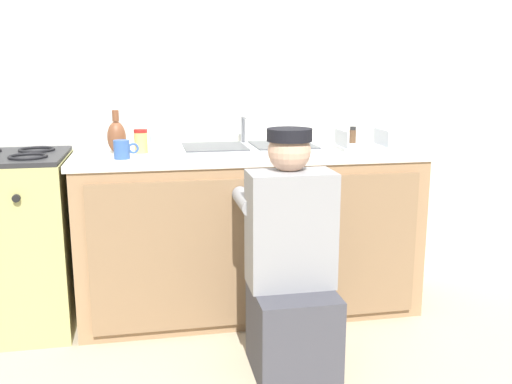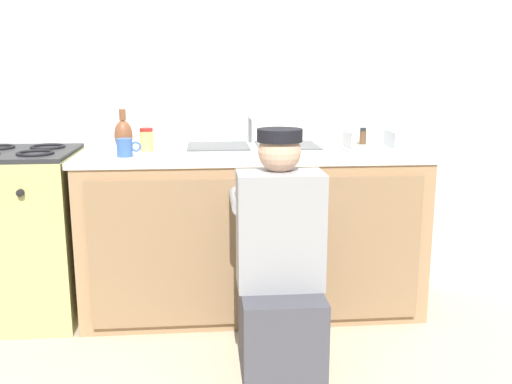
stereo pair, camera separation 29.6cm
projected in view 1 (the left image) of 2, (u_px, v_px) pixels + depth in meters
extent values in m
plane|color=tan|center=(260.00, 330.00, 3.03)|extent=(12.00, 12.00, 0.00)
cube|color=silver|center=(238.00, 87.00, 3.38)|extent=(6.00, 0.10, 2.50)
cube|color=#997551|center=(249.00, 235.00, 3.22)|extent=(1.85, 0.60, 0.88)
cube|color=#866747|center=(173.00, 257.00, 2.84)|extent=(0.81, 0.02, 0.77)
cube|color=#866747|center=(343.00, 247.00, 3.00)|extent=(0.81, 0.02, 0.77)
cube|color=beige|center=(249.00, 155.00, 3.12)|extent=(1.89, 0.62, 0.03)
cube|color=silver|center=(249.00, 149.00, 3.12)|extent=(0.80, 0.44, 0.03)
cube|color=#4C4F51|center=(214.00, 147.00, 3.08)|extent=(0.33, 0.35, 0.01)
cube|color=#4C4F51|center=(283.00, 145.00, 3.15)|extent=(0.33, 0.35, 0.01)
cylinder|color=#B7BABF|center=(243.00, 132.00, 3.28)|extent=(0.02, 0.02, 0.18)
cylinder|color=#B7BABF|center=(245.00, 117.00, 3.19)|extent=(0.02, 0.16, 0.02)
cube|color=tan|center=(13.00, 245.00, 2.98)|extent=(0.60, 0.60, 0.91)
cube|color=#262628|center=(5.00, 157.00, 2.88)|extent=(0.59, 0.59, 0.02)
torus|color=black|center=(28.00, 156.00, 2.79)|extent=(0.19, 0.19, 0.02)
torus|color=black|center=(37.00, 150.00, 3.02)|extent=(0.19, 0.19, 0.02)
cylinder|color=black|center=(16.00, 198.00, 2.63)|extent=(0.04, 0.02, 0.04)
cube|color=#3F3F47|center=(293.00, 331.00, 2.57)|extent=(0.36, 0.40, 0.40)
cube|color=gray|center=(291.00, 229.00, 2.53)|extent=(0.38, 0.22, 0.52)
sphere|color=tan|center=(289.00, 151.00, 2.50)|extent=(0.19, 0.19, 0.19)
cylinder|color=black|center=(290.00, 135.00, 2.48)|extent=(0.20, 0.20, 0.06)
cube|color=black|center=(285.00, 137.00, 2.57)|extent=(0.13, 0.09, 0.02)
cylinder|color=gray|center=(245.00, 201.00, 2.67)|extent=(0.08, 0.30, 0.08)
cylinder|color=gray|center=(315.00, 198.00, 2.74)|extent=(0.08, 0.30, 0.08)
cylinder|color=#DBB760|center=(141.00, 143.00, 3.07)|extent=(0.07, 0.07, 0.11)
cylinder|color=#B21E19|center=(140.00, 131.00, 3.05)|extent=(0.07, 0.07, 0.02)
cylinder|color=#335699|center=(122.00, 149.00, 2.87)|extent=(0.08, 0.08, 0.09)
torus|color=#335699|center=(133.00, 148.00, 2.88)|extent=(0.06, 0.01, 0.06)
cylinder|color=#513823|center=(353.00, 137.00, 3.43)|extent=(0.04, 0.04, 0.08)
cylinder|color=black|center=(353.00, 128.00, 3.42)|extent=(0.04, 0.04, 0.02)
cube|color=#B2B7BC|center=(362.00, 148.00, 3.21)|extent=(0.28, 0.22, 0.02)
cube|color=#B2B7BC|center=(342.00, 139.00, 3.18)|extent=(0.01, 0.21, 0.10)
cube|color=#B2B7BC|center=(382.00, 138.00, 3.23)|extent=(0.01, 0.21, 0.10)
ellipsoid|color=brown|center=(117.00, 137.00, 3.06)|extent=(0.10, 0.10, 0.17)
cylinder|color=brown|center=(115.00, 116.00, 3.04)|extent=(0.04, 0.04, 0.06)
cylinder|color=#ADC6CC|center=(155.00, 145.00, 3.03)|extent=(0.06, 0.06, 0.10)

